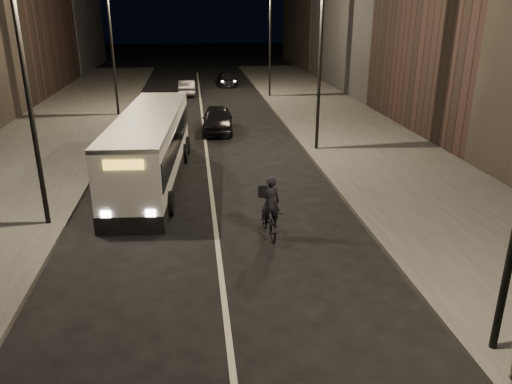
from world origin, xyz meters
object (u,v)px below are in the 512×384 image
object	(u,v)px
streetlight_left_near	(33,65)
car_far	(227,79)
streetlight_right_mid	(315,43)
city_bus	(151,145)
car_mid	(187,87)
streetlight_left_far	(115,33)
cyclist_on_bicycle	(269,216)
streetlight_right_far	(267,28)
car_near	(217,119)

from	to	relation	value
streetlight_left_near	car_far	world-z (taller)	streetlight_left_near
streetlight_right_mid	city_bus	size ratio (longest dim) A/B	0.75
car_mid	car_far	bearing A→B (deg)	-125.19
streetlight_left_far	cyclist_on_bicycle	bearing A→B (deg)	-70.22
streetlight_right_mid	streetlight_right_far	distance (m)	16.00
city_bus	streetlight_left_near	bearing A→B (deg)	-119.76
streetlight_left_far	car_far	size ratio (longest dim) A/B	2.00
streetlight_right_far	car_mid	bearing A→B (deg)	161.96
car_near	car_mid	bearing A→B (deg)	101.26
cyclist_on_bicycle	streetlight_right_mid	bearing A→B (deg)	64.26
cyclist_on_bicycle	car_mid	xyz separation A→B (m)	(-2.73, 27.65, -0.07)
city_bus	car_mid	size ratio (longest dim) A/B	2.86
streetlight_left_far	city_bus	distance (m)	14.47
streetlight_left_far	cyclist_on_bicycle	distance (m)	21.33
streetlight_right_mid	car_far	distance (m)	23.68
streetlight_left_far	cyclist_on_bicycle	xyz separation A→B (m)	(7.04, -19.58, -4.67)
streetlight_left_near	cyclist_on_bicycle	xyz separation A→B (m)	(7.04, -1.58, -4.67)
streetlight_right_far	streetlight_left_near	world-z (taller)	same
streetlight_right_far	car_near	size ratio (longest dim) A/B	1.87
cyclist_on_bicycle	streetlight_left_near	bearing A→B (deg)	162.31
streetlight_right_far	car_far	world-z (taller)	streetlight_right_far
streetlight_left_near	cyclist_on_bicycle	bearing A→B (deg)	-12.66
city_bus	car_far	distance (m)	27.19
streetlight_left_near	streetlight_left_far	xyz separation A→B (m)	(0.00, 18.00, 0.00)
streetlight_left_far	streetlight_right_far	bearing A→B (deg)	29.36
city_bus	cyclist_on_bicycle	distance (m)	7.27
cyclist_on_bicycle	car_near	distance (m)	14.47
car_near	car_mid	size ratio (longest dim) A/B	1.15
car_far	car_near	bearing A→B (deg)	-97.67
streetlight_right_far	city_bus	world-z (taller)	streetlight_right_far
car_mid	cyclist_on_bicycle	bearing A→B (deg)	96.89
streetlight_left_near	car_mid	world-z (taller)	streetlight_left_near
city_bus	cyclist_on_bicycle	world-z (taller)	city_bus
city_bus	car_far	bearing A→B (deg)	83.43
cyclist_on_bicycle	car_far	xyz separation A→B (m)	(0.94, 32.62, -0.10)
streetlight_right_far	streetlight_left_far	world-z (taller)	same
streetlight_right_mid	streetlight_left_near	bearing A→B (deg)	-143.12
cyclist_on_bicycle	streetlight_right_far	bearing A→B (deg)	76.91
streetlight_left_near	car_mid	distance (m)	26.84
streetlight_left_far	city_bus	bearing A→B (deg)	-77.93
streetlight_right_mid	car_far	size ratio (longest dim) A/B	2.00
streetlight_left_near	car_near	size ratio (longest dim) A/B	1.87
streetlight_left_near	cyclist_on_bicycle	size ratio (longest dim) A/B	3.92
cyclist_on_bicycle	car_far	size ratio (longest dim) A/B	0.51
car_far	cyclist_on_bicycle	bearing A→B (deg)	-93.50
streetlight_right_far	car_near	world-z (taller)	streetlight_right_far
streetlight_right_mid	car_near	bearing A→B (deg)	132.97
streetlight_left_far	car_near	xyz separation A→B (m)	(6.13, -5.14, -4.62)
car_near	car_far	world-z (taller)	car_near
streetlight_right_mid	cyclist_on_bicycle	xyz separation A→B (m)	(-3.62, -9.58, -4.67)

